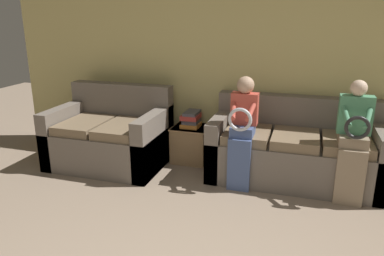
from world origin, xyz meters
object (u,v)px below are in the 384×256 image
(couch_main, at_px, (295,151))
(child_left_seated, at_px, (242,127))
(couch_side, at_px, (111,137))
(book_stack, at_px, (191,119))
(side_shelf, at_px, (191,143))
(child_right_seated, at_px, (353,137))

(couch_main, height_order, child_left_seated, child_left_seated)
(couch_main, xyz_separation_m, couch_side, (-2.27, -0.20, 0.00))
(couch_side, bearing_deg, book_stack, 21.61)
(couch_main, height_order, book_stack, couch_main)
(side_shelf, bearing_deg, couch_side, -158.48)
(book_stack, bearing_deg, couch_side, -158.39)
(couch_main, height_order, couch_side, couch_side)
(book_stack, bearing_deg, side_shelf, -131.36)
(child_right_seated, distance_m, book_stack, 1.95)
(child_left_seated, distance_m, child_right_seated, 1.12)
(couch_side, relative_size, child_left_seated, 1.14)
(book_stack, bearing_deg, child_right_seated, -16.21)
(child_right_seated, relative_size, side_shelf, 2.67)
(couch_side, bearing_deg, child_left_seated, -5.43)
(side_shelf, bearing_deg, book_stack, 48.64)
(couch_main, relative_size, child_left_seated, 1.57)
(couch_main, relative_size, child_right_seated, 1.54)
(child_left_seated, height_order, book_stack, child_left_seated)
(side_shelf, bearing_deg, couch_main, -7.74)
(couch_side, height_order, child_right_seated, child_right_seated)
(couch_side, distance_m, child_right_seated, 2.86)
(couch_main, distance_m, couch_side, 2.28)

